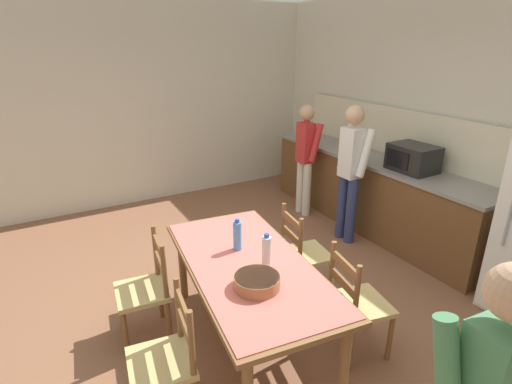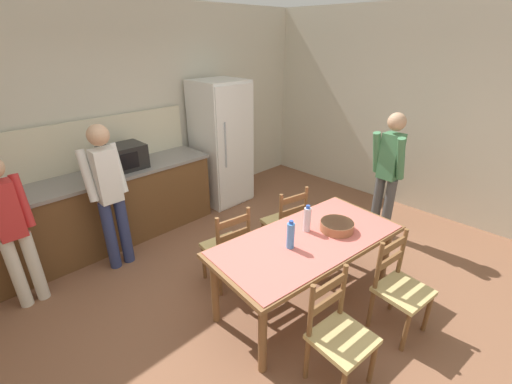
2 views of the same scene
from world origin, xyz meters
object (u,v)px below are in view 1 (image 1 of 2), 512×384
object	(u,v)px
bottle_off_centre	(267,251)
chair_side_far_left	(303,254)
dining_table	(248,272)
serving_bowl	(257,281)
chair_side_far_right	(357,304)
chair_side_near_right	(166,360)
person_at_counter	(351,168)
chair_side_near_left	(146,290)
bottle_near_centre	(237,235)
person_at_sink	(306,155)
microwave	(413,158)

from	to	relation	value
bottle_off_centre	chair_side_far_left	size ratio (longest dim) A/B	0.30
dining_table	serving_bowl	size ratio (longest dim) A/B	6.05
chair_side_far_right	chair_side_near_right	size ratio (longest dim) A/B	1.00
bottle_off_centre	chair_side_far_right	distance (m)	0.82
serving_bowl	person_at_counter	xyz separation A→B (m)	(-1.32, 2.02, 0.13)
chair_side_near_right	chair_side_near_left	bearing A→B (deg)	-179.13
bottle_near_centre	person_at_sink	size ratio (longest dim) A/B	0.17
bottle_off_centre	chair_side_far_right	xyz separation A→B (m)	(0.39, 0.58, -0.43)
microwave	chair_side_far_right	distance (m)	2.15
bottle_near_centre	person_at_counter	world-z (taller)	person_at_counter
chair_side_far_left	chair_side_near_right	size ratio (longest dim) A/B	1.00
bottle_off_centre	chair_side_near_left	size ratio (longest dim) A/B	0.30
person_at_counter	dining_table	bearing A→B (deg)	-152.31
bottle_off_centre	chair_side_near_right	world-z (taller)	bottle_off_centre
microwave	dining_table	bearing A→B (deg)	-76.80
bottle_off_centre	person_at_sink	xyz separation A→B (m)	(-2.03, 1.84, -0.01)
chair_side_far_left	person_at_sink	distance (m)	2.02
microwave	chair_side_far_right	xyz separation A→B (m)	(1.06, -1.76, -0.65)
dining_table	chair_side_far_right	size ratio (longest dim) A/B	2.13
bottle_near_centre	chair_side_near_left	bearing A→B (deg)	-110.55
microwave	chair_side_near_right	world-z (taller)	microwave
serving_bowl	chair_side_far_right	xyz separation A→B (m)	(0.18, 0.79, -0.36)
bottle_off_centre	person_at_counter	xyz separation A→B (m)	(-1.11, 1.82, 0.06)
bottle_off_centre	chair_side_far_left	bearing A→B (deg)	122.88
dining_table	person_at_sink	distance (m)	2.74
bottle_near_centre	chair_side_far_right	xyz separation A→B (m)	(0.72, 0.66, -0.43)
bottle_near_centre	chair_side_near_right	bearing A→B (deg)	-54.96
chair_side_far_right	person_at_sink	xyz separation A→B (m)	(-2.42, 1.26, 0.43)
chair_side_near_left	chair_side_near_right	bearing A→B (deg)	-0.59
dining_table	chair_side_near_left	bearing A→B (deg)	-125.95
microwave	person_at_sink	world-z (taller)	person_at_sink
bottle_off_centre	serving_bowl	xyz separation A→B (m)	(0.21, -0.20, -0.07)
serving_bowl	person_at_counter	world-z (taller)	person_at_counter
chair_side_near_left	person_at_sink	size ratio (longest dim) A/B	0.59
microwave	serving_bowl	size ratio (longest dim) A/B	1.56
bottle_off_centre	chair_side_near_left	world-z (taller)	bottle_off_centre
chair_side_near_left	chair_side_far_left	distance (m)	1.47
bottle_near_centre	chair_side_far_left	size ratio (longest dim) A/B	0.30
chair_side_near_left	serving_bowl	bearing A→B (deg)	41.48
dining_table	bottle_off_centre	bearing A→B (deg)	43.70
bottle_near_centre	chair_side_far_right	bearing A→B (deg)	42.37
serving_bowl	person_at_counter	size ratio (longest dim) A/B	0.19
bottle_off_centre	chair_side_near_left	bearing A→B (deg)	-127.45
dining_table	bottle_off_centre	xyz separation A→B (m)	(0.10, 0.10, 0.21)
chair_side_far_left	serving_bowl	bearing A→B (deg)	134.91
microwave	person_at_counter	size ratio (longest dim) A/B	0.30
chair_side_near_left	chair_side_far_right	size ratio (longest dim) A/B	1.00
chair_side_far_left	bottle_near_centre	bearing A→B (deg)	106.36
bottle_off_centre	person_at_sink	distance (m)	2.74
microwave	bottle_off_centre	world-z (taller)	microwave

